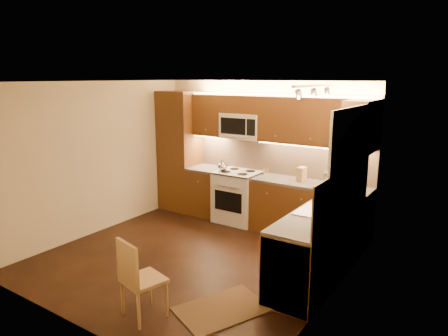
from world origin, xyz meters
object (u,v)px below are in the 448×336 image
Objects in this scene: soap_bottle at (357,193)px; dining_chair at (144,278)px; microwave at (243,126)px; sink at (324,204)px; stove at (238,197)px; kettle at (222,165)px; knife_block at (302,174)px; toaster_oven at (336,179)px.

dining_chair is at bearing -123.32° from soap_bottle.
microwave is 2.48m from sink.
stove is 4.36× the size of soap_bottle.
soap_bottle is at bearing 75.36° from dining_chair.
microwave is 0.79m from kettle.
kettle is 3.24m from dining_chair.
kettle is (-2.26, 1.00, 0.05)m from sink.
sink is at bearing -115.79° from soap_bottle.
kettle is at bearing -168.17° from knife_block.
stove is 1.21× the size of microwave.
microwave is 0.84× the size of dining_chair.
toaster_oven reaches higher than dining_chair.
sink is 1.26m from toaster_oven.
stove is 2.54× the size of toaster_oven.
toaster_oven is 1.72× the size of soap_bottle.
microwave reaches higher than soap_bottle.
soap_bottle is at bearing -16.45° from microwave.
sink is 4.07× the size of soap_bottle.
sink is (2.00, -1.26, -0.74)m from microwave.
sink is 3.69× the size of knife_block.
knife_block is 0.26× the size of dining_chair.
sink reaches higher than dining_chair.
stove is 1.82m from toaster_oven.
kettle is at bearing 123.47° from dining_chair.
kettle reaches higher than sink.
knife_block is at bearing 167.60° from toaster_oven.
kettle is 2.53m from soap_bottle.
sink is at bearing -94.83° from toaster_oven.
sink is at bearing -50.88° from knife_block.
toaster_oven reaches higher than soap_bottle.
soap_bottle is (2.50, -0.40, -0.02)m from kettle.
knife_block reaches higher than dining_chair.
kettle is 0.58× the size of toaster_oven.
toaster_oven reaches higher than sink.
dining_chair is at bearing -76.32° from stove.
microwave is 1.37m from knife_block.
stove is 2.35m from sink.
kettle is at bearing -134.29° from microwave.
kettle is 0.90× the size of knife_block.
microwave reaches higher than sink.
dining_chair is at bearing -76.86° from microwave.
stove is 1.27m from microwave.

